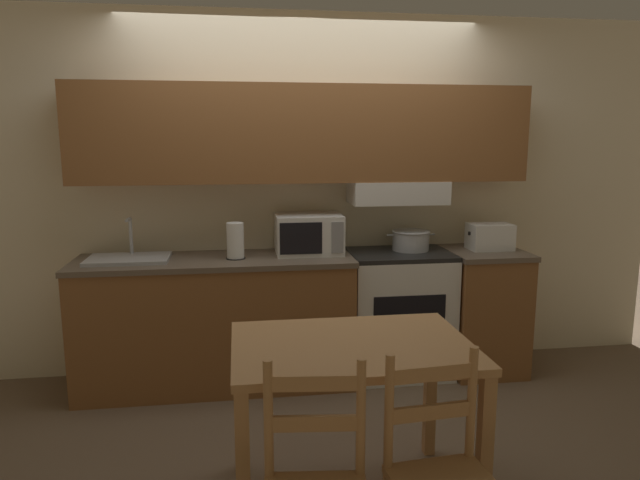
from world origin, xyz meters
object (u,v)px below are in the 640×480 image
at_px(stove_range, 398,313).
at_px(dining_table, 352,366).
at_px(cooking_pot, 411,240).
at_px(paper_towel_roll, 235,241).
at_px(microwave, 308,234).
at_px(toaster, 490,236).
at_px(sink_basin, 128,258).

height_order(stove_range, dining_table, stove_range).
bearing_deg(cooking_pot, paper_towel_roll, -174.80).
bearing_deg(stove_range, paper_towel_roll, -177.33).
bearing_deg(microwave, stove_range, -5.89).
distance_m(cooking_pot, toaster, 0.57).
bearing_deg(stove_range, dining_table, -113.98).
distance_m(stove_range, cooking_pot, 0.53).
distance_m(cooking_pot, microwave, 0.74).
height_order(stove_range, sink_basin, sink_basin).
xyz_separation_m(cooking_pot, dining_table, (-0.73, -1.48, -0.30)).
xyz_separation_m(stove_range, microwave, (-0.64, 0.07, 0.58)).
relative_size(cooking_pot, microwave, 0.77).
height_order(cooking_pot, microwave, microwave).
height_order(microwave, sink_basin, same).
xyz_separation_m(microwave, dining_table, (0.01, -1.49, -0.36)).
bearing_deg(paper_towel_roll, sink_basin, 177.09).
bearing_deg(toaster, sink_basin, -179.49).
bearing_deg(dining_table, toaster, 47.69).
height_order(toaster, paper_towel_roll, paper_towel_roll).
relative_size(toaster, paper_towel_roll, 1.30).
height_order(cooking_pot, toaster, toaster).
xyz_separation_m(toaster, paper_towel_roll, (-1.81, -0.06, 0.03)).
relative_size(stove_range, sink_basin, 1.71).
relative_size(microwave, dining_table, 0.42).
distance_m(microwave, sink_basin, 1.21).
xyz_separation_m(paper_towel_roll, dining_table, (0.51, -1.37, -0.35)).
bearing_deg(paper_towel_roll, toaster, 1.82).
bearing_deg(toaster, microwave, 177.28).
bearing_deg(microwave, toaster, -2.72).
height_order(microwave, paper_towel_roll, microwave).
bearing_deg(stove_range, sink_basin, -179.44).
distance_m(stove_range, toaster, 0.86).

